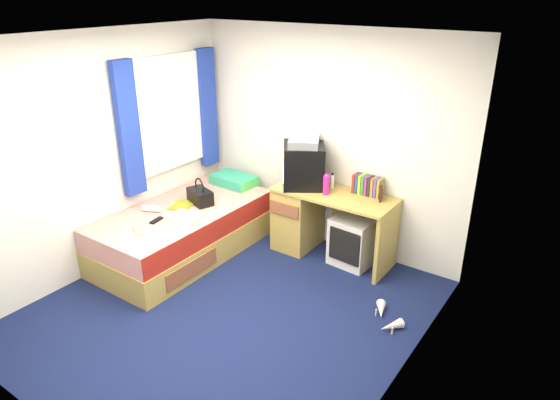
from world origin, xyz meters
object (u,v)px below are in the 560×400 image
Objects in this scene: bed at (184,231)px; desk at (312,216)px; vcr at (304,141)px; pink_water_bottle at (326,185)px; remote_control at (156,220)px; pillow at (234,180)px; storage_cube at (354,240)px; crt_tv at (303,165)px; white_heels at (386,318)px; picture_frame at (381,194)px; aerosol_can at (332,182)px; handbag at (200,196)px; water_bottle at (152,209)px; colour_swatch_fan at (138,231)px; magazine at (182,205)px; towel at (185,220)px.

desk reaches higher than bed.
pink_water_bottle is (0.34, -0.09, -0.40)m from vcr.
vcr is 2.71× the size of remote_control.
pillow is 1.66m from storage_cube.
crt_tv reaches higher than white_heels.
crt_tv is 0.27m from vcr.
crt_tv is 4.43× the size of picture_frame.
white_heels is (1.38, -0.76, -0.94)m from crt_tv.
storage_cube is 3.30× the size of remote_control.
remote_control reaches higher than storage_cube.
crt_tv reaches higher than desk.
aerosol_can reaches higher than pillow.
desk is at bearing 52.07° from handbag.
storage_cube reaches higher than white_heels.
pillow is 1.31× the size of white_heels.
pink_water_bottle reaches higher than water_bottle.
aerosol_can is 0.44× the size of handbag.
aerosol_can is at bearing 52.18° from colour_swatch_fan.
crt_tv reaches higher than magazine.
magazine reaches higher than colour_swatch_fan.
towel is at bearing -134.15° from pink_water_bottle.
desk is (1.10, 0.01, -0.19)m from pillow.
white_heels is at bearing -42.25° from storage_cube.
white_heels is (2.32, 0.76, -0.51)m from colour_swatch_fan.
towel is 0.47m from colour_swatch_fan.
picture_frame is 1.26m from white_heels.
bed reaches higher than storage_cube.
vcr is at bearing 43.60° from water_bottle.
bed is 1.54× the size of desk.
water_bottle is at bearing -80.42° from crt_tv.
pink_water_bottle reaches higher than colour_swatch_fan.
water_bottle is at bearing -144.02° from storage_cube.
bed is 0.70m from colour_swatch_fan.
colour_swatch_fan is at bearing -88.61° from pillow.
pillow is at bearing 176.81° from pink_water_bottle.
white_heels is (2.35, -0.75, -0.56)m from pillow.
picture_frame is at bearing 41.74° from colour_swatch_fan.
vcr is 3.10× the size of picture_frame.
desk is at bearing 59.90° from vcr.
magazine is 0.70m from colour_swatch_fan.
pillow is 1.17m from vcr.
magazine is (-0.05, 0.06, 0.28)m from bed.
bed is 1.71m from aerosol_can.
aerosol_can is at bearing 34.31° from magazine.
crt_tv is at bearing 151.09° from white_heels.
pillow reaches higher than storage_cube.
vcr is 1.99m from white_heels.
handbag is (0.06, -0.65, 0.03)m from pillow.
bed is 0.29m from magazine.
crt_tv is 1.38m from towel.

